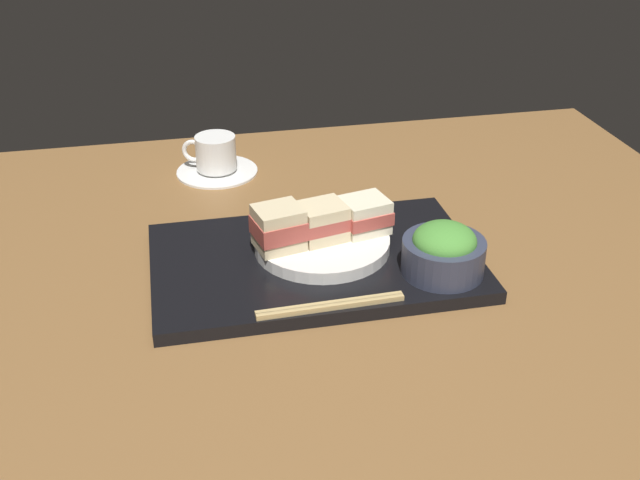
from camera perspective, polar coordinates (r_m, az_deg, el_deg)
name	(u,v)px	position (r cm, az deg, el deg)	size (l,w,h in cm)	color
ground_plane	(296,268)	(111.69, -1.79, -2.11)	(140.00, 100.00, 3.00)	brown
serving_tray	(315,262)	(108.47, -0.41, -1.63)	(45.30, 28.37, 1.87)	black
sandwich_plate	(322,243)	(109.37, 0.15, -0.24)	(19.24, 19.24, 1.78)	silver
sandwich_near	(279,228)	(105.39, -3.08, 0.91)	(7.66, 7.18, 6.01)	beige
sandwich_middle	(322,222)	(107.68, 0.16, 1.38)	(7.64, 6.86, 5.20)	beige
sandwich_far	(364,214)	(110.17, 3.25, 1.95)	(7.68, 7.23, 4.98)	#EFE5C1
salad_bowl	(444,251)	(104.10, 9.13, -0.80)	(11.17, 11.17, 7.14)	#33384C
chopsticks_pair	(331,306)	(97.04, 0.79, -4.87)	(19.10, 1.95, 0.70)	tan
coffee_cup	(216,158)	(137.67, -7.72, 6.03)	(14.32, 14.32, 6.83)	white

